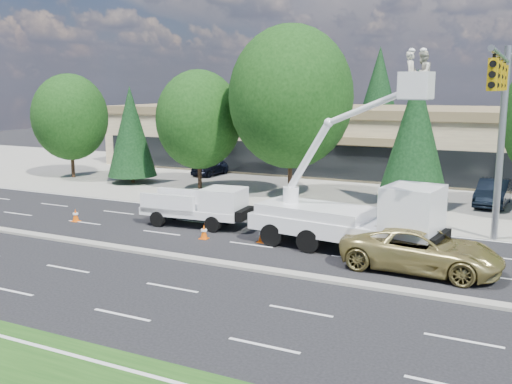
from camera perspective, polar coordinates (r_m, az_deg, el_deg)
The scene contains 21 objects.
ground at distance 23.68m, azimuth -4.00°, elevation -7.18°, with size 140.00×140.00×0.00m, color black.
concrete_apron at distance 41.73m, azimuth 9.85°, elevation 0.38°, with size 140.00×22.00×0.01m, color gray.
road_median at distance 23.66m, azimuth -4.00°, elevation -7.04°, with size 120.00×0.55×0.12m, color gray.
strip_mall at distance 50.96m, azimuth 13.12°, elevation 5.25°, with size 50.40×15.40×5.50m.
tree_front_a at distance 48.06m, azimuth -18.10°, elevation 7.13°, with size 5.97×5.97×8.28m.
tree_front_b at distance 44.17m, azimuth -12.39°, elevation 5.94°, with size 3.70×3.70×7.29m.
tree_front_c at distance 40.66m, azimuth -5.74°, elevation 7.21°, with size 6.07×6.07×8.43m.
tree_front_d at distance 37.39m, azimuth 3.50°, elevation 9.46°, with size 8.07×8.07×11.19m.
tree_front_e at distance 35.21m, azimuth 15.63°, elevation 5.56°, with size 4.18×4.18×8.23m.
tree_back_a at distance 68.19m, azimuth 0.54°, elevation 9.01°, with size 5.23×5.23×10.31m.
tree_back_b at distance 63.42m, azimuth 12.18°, elevation 9.27°, with size 5.84×5.84×11.52m.
signal_mast at distance 26.62m, azimuth 23.34°, elevation 7.22°, with size 2.76×10.16×9.00m.
utility_pickup at distance 29.86m, azimuth -5.54°, elevation -1.80°, with size 5.59×2.49×2.09m.
bucket_truck at distance 25.03m, azimuth 10.43°, elevation -1.84°, with size 9.01×3.61×8.67m.
traffic_cone_a at distance 32.40m, azimuth -17.60°, elevation -2.23°, with size 0.40×0.40×0.70m.
traffic_cone_b at distance 27.46m, azimuth -5.23°, elevation -3.99°, with size 0.40×0.40×0.70m.
traffic_cone_c at distance 26.74m, azimuth 0.59°, elevation -4.34°, with size 0.40×0.40×0.70m.
traffic_cone_d at distance 24.75m, azimuth 14.55°, elevation -5.90°, with size 0.40×0.40×0.70m.
minivan at distance 23.47m, azimuth 16.19°, elevation -5.55°, with size 2.85×6.17×1.72m, color #A0904D.
parked_car_west at distance 47.52m, azimuth -4.54°, elevation 2.55°, with size 1.65×4.10×1.40m, color black.
parked_car_east at distance 37.88m, azimuth 22.64°, elevation -0.05°, with size 1.72×4.92×1.62m, color black.
Camera 1 is at (11.37, -19.52, 7.12)m, focal length 40.00 mm.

